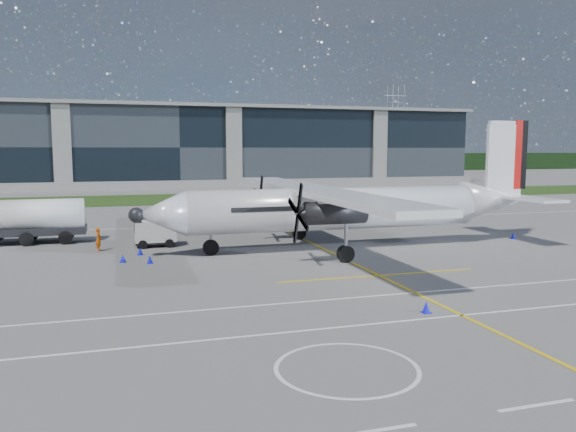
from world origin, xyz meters
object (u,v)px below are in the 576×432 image
object	(u,v)px
fuel_tanker_truck	(17,222)
safety_cone_nose_port	(150,259)
safety_cone_portwing	(426,307)
safety_cone_fwd	(123,258)
safety_cone_nose_stbd	(140,251)
safety_cone_stbdwing	(256,221)
pylon_east	(395,128)
ground_crew_person	(99,238)
baggage_tug	(155,234)
safety_cone_tail	(513,236)
turboprop_aircraft	(349,183)

from	to	relation	value
fuel_tanker_truck	safety_cone_nose_port	xyz separation A→B (m)	(9.13, -10.44, -1.42)
safety_cone_portwing	safety_cone_fwd	distance (m)	19.81
safety_cone_nose_port	fuel_tanker_truck	bearing A→B (deg)	131.18
safety_cone_nose_stbd	safety_cone_stbdwing	size ratio (longest dim) A/B	1.00
pylon_east	safety_cone_nose_port	size ratio (longest dim) A/B	60.00
pylon_east	safety_cone_nose_stbd	world-z (taller)	pylon_east
ground_crew_person	safety_cone_stbdwing	size ratio (longest dim) A/B	3.80
fuel_tanker_truck	safety_cone_stbdwing	xyz separation A→B (m)	(19.95, 6.18, -1.42)
safety_cone_fwd	baggage_tug	bearing A→B (deg)	66.64
ground_crew_person	safety_cone_fwd	size ratio (longest dim) A/B	3.80
ground_crew_person	safety_cone_tail	bearing A→B (deg)	-86.26
ground_crew_person	safety_cone_portwing	distance (m)	24.42
safety_cone_fwd	safety_cone_tail	size ratio (longest dim) A/B	1.00
fuel_tanker_truck	safety_cone_portwing	distance (m)	32.02
safety_cone_portwing	safety_cone_nose_port	world-z (taller)	same
ground_crew_person	safety_cone_nose_stbd	size ratio (longest dim) A/B	3.80
turboprop_aircraft	safety_cone_stbdwing	xyz separation A→B (m)	(-3.26, 15.03, -4.41)
pylon_east	safety_cone_nose_stbd	bearing A→B (deg)	-123.03
turboprop_aircraft	safety_cone_fwd	bearing A→B (deg)	-177.27
pylon_east	ground_crew_person	xyz separation A→B (m)	(-97.36, -143.27, -14.05)
fuel_tanker_truck	safety_cone_fwd	distance (m)	12.27
safety_cone_nose_stbd	safety_cone_nose_port	bearing A→B (deg)	-81.32
pylon_east	fuel_tanker_truck	bearing A→B (deg)	-126.77
safety_cone_nose_port	safety_cone_stbdwing	bearing A→B (deg)	56.94
fuel_tanker_truck	safety_cone_tail	distance (m)	38.47
safety_cone_stbdwing	fuel_tanker_truck	bearing A→B (deg)	-162.78
pylon_east	baggage_tug	xyz separation A→B (m)	(-93.44, -142.42, -14.06)
safety_cone_tail	safety_cone_nose_stbd	bearing A→B (deg)	177.13
safety_cone_tail	safety_cone_stbdwing	world-z (taller)	same
turboprop_aircraft	safety_cone_tail	world-z (taller)	turboprop_aircraft
ground_crew_person	safety_cone_nose_port	size ratio (longest dim) A/B	3.80
fuel_tanker_truck	baggage_tug	bearing A→B (deg)	-22.77
turboprop_aircraft	safety_cone_nose_port	xyz separation A→B (m)	(-14.08, -1.59, -4.41)
safety_cone_portwing	safety_cone_nose_port	size ratio (longest dim) A/B	1.00
pylon_east	safety_cone_nose_port	distance (m)	176.65
safety_cone_nose_stbd	safety_cone_nose_port	world-z (taller)	same
fuel_tanker_truck	safety_cone_nose_stbd	bearing A→B (deg)	-40.24
safety_cone_fwd	fuel_tanker_truck	bearing A→B (deg)	128.10
baggage_tug	ground_crew_person	distance (m)	4.01
turboprop_aircraft	baggage_tug	distance (m)	14.63
pylon_east	ground_crew_person	world-z (taller)	pylon_east
safety_cone_portwing	fuel_tanker_truck	bearing A→B (deg)	128.83
safety_cone_fwd	safety_cone_stbdwing	bearing A→B (deg)	51.76
turboprop_aircraft	safety_cone_tail	distance (m)	14.89
pylon_east	baggage_tug	world-z (taller)	pylon_east
ground_crew_person	safety_cone_nose_stbd	world-z (taller)	ground_crew_person
pylon_east	fuel_tanker_truck	distance (m)	173.13
ground_crew_person	safety_cone_fwd	world-z (taller)	ground_crew_person
safety_cone_nose_stbd	fuel_tanker_truck	bearing A→B (deg)	139.76
turboprop_aircraft	pylon_east	bearing A→B (deg)	61.43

